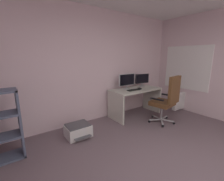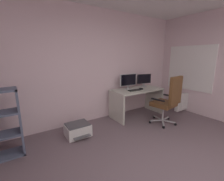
# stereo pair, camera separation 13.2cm
# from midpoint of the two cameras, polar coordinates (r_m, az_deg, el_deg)

# --- Properties ---
(wall_back) EXTENTS (5.39, 0.10, 2.67)m
(wall_back) POSITION_cam_midpoint_polar(r_m,az_deg,el_deg) (3.70, -8.31, 8.67)
(wall_back) COLOR silver
(wall_back) RESTS_ON ground
(window_pane) EXTENTS (0.01, 1.22, 1.14)m
(window_pane) POSITION_cam_midpoint_polar(r_m,az_deg,el_deg) (4.90, 27.59, 7.39)
(window_pane) COLOR white
(window_frame) EXTENTS (0.02, 1.30, 1.22)m
(window_frame) POSITION_cam_midpoint_polar(r_m,az_deg,el_deg) (4.89, 27.55, 7.39)
(window_frame) COLOR white
(desk) EXTENTS (1.37, 0.66, 0.73)m
(desk) POSITION_cam_midpoint_polar(r_m,az_deg,el_deg) (4.15, 10.06, -2.18)
(desk) COLOR silver
(desk) RESTS_ON ground
(monitor_main) EXTENTS (0.51, 0.18, 0.40)m
(monitor_main) POSITION_cam_midpoint_polar(r_m,az_deg,el_deg) (4.04, 6.97, 3.74)
(monitor_main) COLOR #B2B5B7
(monitor_main) RESTS_ON desk
(monitor_secondary) EXTENTS (0.43, 0.18, 0.35)m
(monitor_secondary) POSITION_cam_midpoint_polar(r_m,az_deg,el_deg) (4.43, 12.63, 4.02)
(monitor_secondary) COLOR #B2B5B7
(monitor_secondary) RESTS_ON desk
(keyboard) EXTENTS (0.35, 0.15, 0.02)m
(keyboard) POSITION_cam_midpoint_polar(r_m,az_deg,el_deg) (3.92, 9.37, 0.13)
(keyboard) COLOR black
(keyboard) RESTS_ON desk
(computer_mouse) EXTENTS (0.08, 0.11, 0.03)m
(computer_mouse) POSITION_cam_midpoint_polar(r_m,az_deg,el_deg) (4.07, 11.64, 0.62)
(computer_mouse) COLOR black
(computer_mouse) RESTS_ON desk
(office_chair) EXTENTS (0.64, 0.65, 1.15)m
(office_chair) POSITION_cam_midpoint_polar(r_m,az_deg,el_deg) (3.77, 21.14, -3.08)
(office_chair) COLOR #B7BABC
(office_chair) RESTS_ON ground
(printer) EXTENTS (0.47, 0.47, 0.26)m
(printer) POSITION_cam_midpoint_polar(r_m,az_deg,el_deg) (3.27, -11.43, -14.04)
(printer) COLOR white
(printer) RESTS_ON ground
(radiator) EXTENTS (0.75, 0.10, 0.47)m
(radiator) POSITION_cam_midpoint_polar(r_m,az_deg,el_deg) (4.97, 25.93, -3.63)
(radiator) COLOR white
(radiator) RESTS_ON ground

